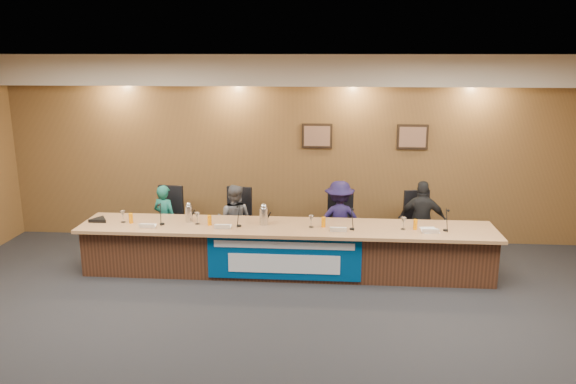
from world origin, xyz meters
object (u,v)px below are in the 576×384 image
panelist_c (339,220)px  carafe_left (189,214)px  office_chair_a (167,224)px  panelist_a (165,220)px  office_chair_b (236,225)px  office_chair_d (420,229)px  office_chair_c (339,228)px  speakerphone (99,220)px  carafe_mid (264,216)px  panelist_d (422,221)px  banner (284,258)px  panelist_b (234,220)px  dais_body (286,250)px

panelist_c → carafe_left: 2.36m
panelist_c → carafe_left: (-2.26, -0.64, 0.24)m
office_chair_a → carafe_left: (0.57, -0.74, 0.39)m
panelist_a → office_chair_b: panelist_a is taller
office_chair_d → carafe_left: carafe_left is taller
panelist_c → office_chair_c: panelist_c is taller
panelist_a → speakerphone: panelist_a is taller
office_chair_b → speakerphone: size_ratio=1.50×
carafe_left → speakerphone: size_ratio=0.78×
office_chair_d → carafe_mid: carafe_mid is taller
panelist_d → office_chair_d: 0.20m
banner → carafe_left: (-1.47, 0.45, 0.49)m
panelist_b → office_chair_d: (2.98, 0.10, -0.11)m
panelist_b → office_chair_a: panelist_b is taller
panelist_d → speakerphone: (-4.92, -0.73, 0.13)m
speakerphone → office_chair_a: bearing=46.3°
office_chair_a → speakerphone: bearing=-128.0°
office_chair_d → carafe_left: (-3.56, -0.74, 0.39)m
banner → office_chair_a: (-2.04, 1.19, 0.10)m
office_chair_b → carafe_left: carafe_left is taller
panelist_b → office_chair_d: panelist_b is taller
office_chair_d → speakerphone: speakerphone is taller
office_chair_a → speakerphone: speakerphone is taller
panelist_c → panelist_b: bearing=-6.7°
speakerphone → carafe_left: bearing=3.7°
banner → panelist_c: bearing=54.0°
office_chair_b → office_chair_d: 2.98m
dais_body → carafe_mid: size_ratio=23.95×
office_chair_a → speakerphone: 1.18m
panelist_c → carafe_mid: (-1.12, -0.68, 0.24)m
panelist_a → panelist_c: bearing=-158.8°
office_chair_c → carafe_left: size_ratio=1.93×
banner → panelist_b: panelist_b is taller
office_chair_c → carafe_mid: bearing=-139.5°
office_chair_c → carafe_mid: size_ratio=1.92×
dais_body → office_chair_b: 1.19m
panelist_a → panelist_c: 2.83m
office_chair_c → carafe_mid: (-1.12, -0.78, 0.40)m
panelist_c → speakerphone: panelist_c is taller
banner → dais_body: bearing=90.0°
panelist_a → panelist_b: (1.14, 0.00, 0.01)m
dais_body → office_chair_c: size_ratio=12.50×
panelist_a → carafe_mid: (1.71, -0.68, 0.30)m
panelist_b → panelist_c: panelist_c is taller
panelist_d → carafe_mid: (-2.42, -0.68, 0.23)m
panelist_c → carafe_mid: size_ratio=5.08×
banner → panelist_d: (2.09, 1.09, 0.27)m
office_chair_b → office_chair_d: (2.98, 0.00, 0.00)m
banner → panelist_a: panelist_a is taller
dais_body → carafe_left: carafe_left is taller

